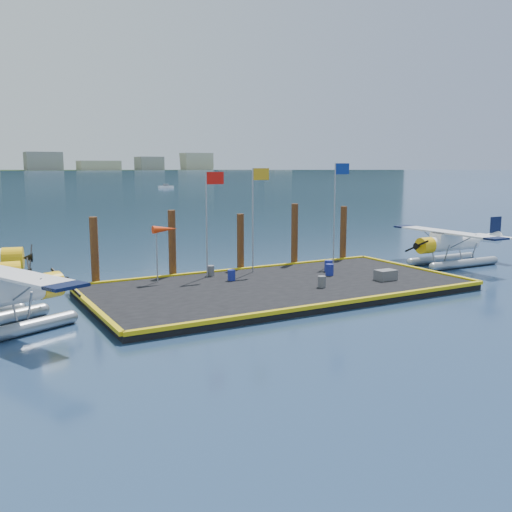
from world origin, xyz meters
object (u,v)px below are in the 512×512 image
at_px(seaplane_d, 450,246).
at_px(drum_0, 231,275).
at_px(drum_5, 211,271).
at_px(piling_0, 95,253).
at_px(flagpole_blue, 337,198).
at_px(windsock, 165,230).
at_px(drum_1, 322,282).
at_px(drum_4, 328,266).
at_px(flagpole_yellow, 256,204).
at_px(piling_3, 295,237).
at_px(crate, 386,275).
at_px(piling_2, 240,244).
at_px(piling_1, 172,246).
at_px(piling_4, 343,235).
at_px(flagpole_red, 210,207).
at_px(drum_2, 330,270).

relative_size(seaplane_d, drum_0, 14.64).
xyz_separation_m(drum_5, piling_0, (-6.28, 1.45, 1.30)).
relative_size(flagpole_blue, windsock, 2.08).
xyz_separation_m(drum_1, windsock, (-6.62, 5.57, 2.53)).
height_order(drum_4, drum_5, drum_4).
distance_m(seaplane_d, flagpole_yellow, 14.26).
bearing_deg(drum_4, drum_5, 162.36).
relative_size(seaplane_d, piling_3, 2.06).
height_order(crate, piling_2, piling_2).
height_order(crate, piling_0, piling_0).
distance_m(flagpole_yellow, piling_0, 9.67).
bearing_deg(piling_1, flagpole_blue, -8.51).
distance_m(piling_0, piling_3, 13.00).
bearing_deg(piling_2, crate, -53.64).
height_order(crate, windsock, windsock).
xyz_separation_m(seaplane_d, piling_4, (-5.89, 4.10, 0.62)).
bearing_deg(drum_4, flagpole_red, 163.69).
height_order(drum_0, drum_5, drum_5).
bearing_deg(piling_4, windsock, -173.25).
distance_m(windsock, piling_3, 9.72).
bearing_deg(windsock, drum_1, -40.09).
distance_m(drum_1, drum_2, 3.43).
xyz_separation_m(drum_2, flagpole_blue, (2.76, 3.06, 3.95)).
xyz_separation_m(piling_2, piling_4, (8.00, 0.00, 0.10)).
xyz_separation_m(drum_0, piling_4, (10.26, 3.24, 1.30)).
distance_m(crate, flagpole_red, 10.63).
distance_m(flagpole_red, windsock, 2.97).
height_order(drum_2, windsock, windsock).
bearing_deg(flagpole_blue, crate, -98.17).
distance_m(flagpole_blue, piling_0, 15.51).
bearing_deg(flagpole_red, drum_1, -55.10).
xyz_separation_m(drum_2, flagpole_yellow, (-3.24, 3.06, 3.78)).
bearing_deg(drum_1, drum_4, 49.51).
xyz_separation_m(drum_2, flagpole_red, (-6.23, 3.06, 3.66)).
xyz_separation_m(crate, windsock, (-10.90, 5.70, 2.54)).
relative_size(drum_5, flagpole_red, 0.10).
height_order(flagpole_blue, windsock, flagpole_blue).
distance_m(piling_0, piling_2, 9.00).
bearing_deg(piling_0, piling_1, 0.00).
relative_size(flagpole_red, flagpole_yellow, 0.97).
bearing_deg(piling_2, windsock, -163.85).
distance_m(drum_2, flagpole_yellow, 5.84).
bearing_deg(seaplane_d, flagpole_blue, 72.69).
distance_m(drum_2, piling_3, 4.91).
distance_m(drum_4, piling_0, 13.67).
relative_size(drum_1, drum_5, 0.99).
bearing_deg(flagpole_yellow, drum_1, -80.91).
bearing_deg(seaplane_d, flagpole_red, 82.18).
relative_size(crate, flagpole_red, 0.19).
bearing_deg(drum_4, piling_3, 91.96).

